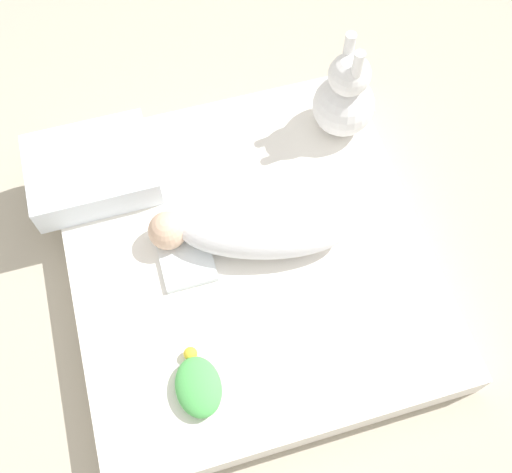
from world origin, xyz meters
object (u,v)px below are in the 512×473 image
(pillow, at_px, (92,170))
(bunny_plush, at_px, (345,98))
(swaddled_baby, at_px, (254,229))
(turtle_plush, at_px, (198,385))

(pillow, xyz_separation_m, bunny_plush, (-0.01, -0.82, 0.08))
(swaddled_baby, bearing_deg, turtle_plush, 70.88)
(pillow, relative_size, turtle_plush, 1.95)
(swaddled_baby, xyz_separation_m, pillow, (0.34, 0.43, -0.02))
(swaddled_baby, bearing_deg, pillow, -23.55)
(pillow, bearing_deg, bunny_plush, -90.86)
(swaddled_baby, relative_size, turtle_plush, 3.04)
(turtle_plush, bearing_deg, pillow, 12.29)
(pillow, distance_m, bunny_plush, 0.82)
(swaddled_baby, height_order, pillow, swaddled_baby)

